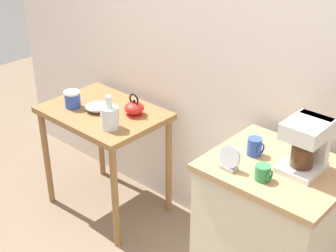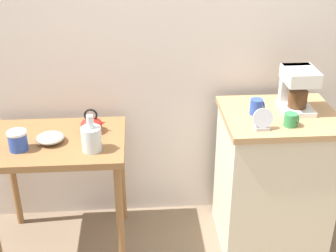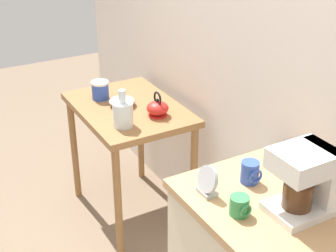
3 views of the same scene
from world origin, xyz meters
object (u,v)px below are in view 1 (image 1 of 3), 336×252
at_px(table_clock, 230,159).
at_px(canister_enamel, 73,99).
at_px(mug_tall_green, 263,173).
at_px(teakettle, 134,108).
at_px(glass_carafe_vase, 110,117).
at_px(bowl_stoneware, 97,107).
at_px(mug_blue, 255,147).
at_px(coffee_maker, 307,143).

bearing_deg(table_clock, canister_enamel, 175.70).
bearing_deg(table_clock, mug_tall_green, 10.29).
height_order(teakettle, glass_carafe_vase, glass_carafe_vase).
height_order(bowl_stoneware, mug_blue, mug_blue).
bearing_deg(canister_enamel, teakettle, 26.15).
bearing_deg(mug_tall_green, table_clock, -169.71).
relative_size(bowl_stoneware, mug_tall_green, 2.03).
height_order(bowl_stoneware, coffee_maker, coffee_maker).
xyz_separation_m(canister_enamel, mug_blue, (1.36, 0.09, 0.12)).
xyz_separation_m(teakettle, canister_enamel, (-0.39, -0.19, 0.01)).
xyz_separation_m(bowl_stoneware, teakettle, (0.23, 0.12, 0.02)).
relative_size(mug_tall_green, mug_blue, 0.86).
distance_m(teakettle, canister_enamel, 0.44).
bearing_deg(coffee_maker, canister_enamel, -174.80).
bearing_deg(glass_carafe_vase, mug_tall_green, -1.93).
height_order(teakettle, mug_tall_green, mug_tall_green).
bearing_deg(teakettle, table_clock, -17.16).
bearing_deg(bowl_stoneware, coffee_maker, 2.96).
distance_m(bowl_stoneware, canister_enamel, 0.18).
bearing_deg(mug_tall_green, bowl_stoneware, 173.96).
xyz_separation_m(bowl_stoneware, glass_carafe_vase, (0.25, -0.11, 0.05)).
xyz_separation_m(bowl_stoneware, coffee_maker, (1.44, 0.07, 0.24)).
distance_m(bowl_stoneware, table_clock, 1.20).
relative_size(coffee_maker, table_clock, 2.13).
xyz_separation_m(glass_carafe_vase, coffee_maker, (1.20, 0.18, 0.20)).
height_order(teakettle, table_clock, table_clock).
xyz_separation_m(mug_tall_green, table_clock, (-0.17, -0.03, 0.02)).
height_order(coffee_maker, mug_blue, coffee_maker).
relative_size(mug_tall_green, table_clock, 0.65).
height_order(coffee_maker, table_clock, coffee_maker).
distance_m(mug_tall_green, table_clock, 0.17).
bearing_deg(canister_enamel, table_clock, -4.30).
xyz_separation_m(bowl_stoneware, mug_blue, (1.20, 0.02, 0.15)).
xyz_separation_m(bowl_stoneware, mug_tall_green, (1.35, -0.14, 0.14)).
relative_size(canister_enamel, mug_blue, 1.23).
bearing_deg(teakettle, canister_enamel, -153.85).
bearing_deg(bowl_stoneware, canister_enamel, -156.47).
xyz_separation_m(teakettle, coffee_maker, (1.21, -0.05, 0.22)).
bearing_deg(mug_blue, bowl_stoneware, -178.93).
bearing_deg(bowl_stoneware, glass_carafe_vase, -23.24).
distance_m(canister_enamel, coffee_maker, 1.63).
distance_m(canister_enamel, table_clock, 1.36).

